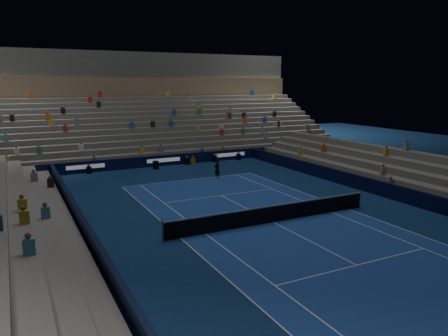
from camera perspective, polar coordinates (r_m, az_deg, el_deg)
The scene contains 11 objects.
ground at distance 23.97m, azimuth 6.56°, elevation -7.21°, with size 90.00×90.00×0.00m, color navy.
court_surface at distance 23.97m, azimuth 6.56°, elevation -7.20°, with size 10.97×23.77×0.01m, color #1B3F98.
sponsor_barrier_far at distance 40.11m, azimuth -8.11°, elevation 1.01°, with size 44.00×0.25×1.00m, color black.
sponsor_barrier_east at distance 30.11m, azimuth 22.21°, elevation -3.16°, with size 0.25×37.00×1.00m, color black.
sponsor_barrier_west at distance 20.39m, azimuth -17.15°, elevation -9.52°, with size 0.25×37.00×1.00m, color black.
grandstand_main at distance 48.66m, azimuth -11.82°, elevation 6.09°, with size 44.00×15.20×11.20m.
grandstand_east at distance 32.68m, azimuth 26.27°, elevation -1.65°, with size 5.00×37.00×2.50m.
grandstand_west at distance 20.05m, azimuth -27.15°, elevation -9.40°, with size 5.00×37.00×2.50m.
tennis_net at distance 23.81m, azimuth 6.59°, elevation -6.06°, with size 12.90×0.10×1.10m.
tennis_player at distance 34.35m, azimuth -0.93°, elevation -0.13°, with size 0.57×0.37×1.56m, color black.
broadcast_camera at distance 38.79m, azimuth -9.10°, elevation 0.41°, with size 0.66×1.05×0.69m.
Camera 1 is at (-12.65, -18.90, 7.57)m, focal length 34.24 mm.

